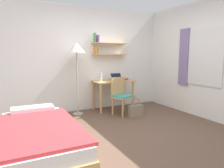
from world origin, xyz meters
TOP-DOWN VIEW (x-y plane):
  - ground_plane at (0.00, 0.00)m, footprint 5.28×5.28m
  - wall_back at (0.01, 2.02)m, footprint 4.40×0.27m
  - wall_right at (2.02, 0.02)m, footprint 0.10×4.40m
  - bed at (-1.53, -0.14)m, footprint 0.97×1.96m
  - desk at (0.53, 1.70)m, footprint 1.00×0.59m
  - desk_chair at (0.49, 1.18)m, footprint 0.53×0.50m
  - standing_lamp at (-0.43, 1.65)m, footprint 0.39×0.39m
  - laptop at (0.65, 1.73)m, footprint 0.32×0.22m
  - water_bottle at (0.20, 1.73)m, footprint 0.07×0.07m
  - book_stack at (0.86, 1.73)m, footprint 0.19×0.22m
  - handbag at (0.71, 0.88)m, footprint 0.33×0.13m

SIDE VIEW (x-z plane):
  - ground_plane at x=0.00m, z-range 0.00..0.00m
  - handbag at x=0.71m, z-range -0.07..0.36m
  - bed at x=-1.53m, z-range -0.03..0.51m
  - desk_chair at x=0.49m, z-range 0.05..0.93m
  - desk at x=0.53m, z-range 0.23..0.98m
  - book_stack at x=0.86m, z-range 0.75..0.83m
  - laptop at x=0.65m, z-range 0.70..0.90m
  - water_bottle at x=0.20m, z-range 0.75..0.96m
  - wall_right at x=2.02m, z-range 0.00..2.60m
  - wall_back at x=0.01m, z-range 0.01..2.61m
  - standing_lamp at x=-0.43m, z-range 0.64..2.32m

